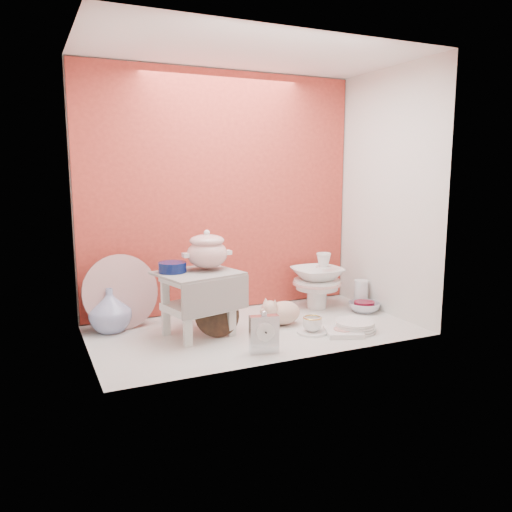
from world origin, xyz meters
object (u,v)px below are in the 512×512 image
Objects in this scene: soup_tureen at (207,250)px; porcelain_tower at (317,281)px; plush_pig at (284,312)px; dinner_plate_stack at (355,326)px; floral_platter at (121,292)px; step_stool at (198,304)px; blue_white_vase at (110,310)px; mantel_clock at (264,332)px; crystal_bowl at (364,307)px; gold_rim_teacup at (312,324)px.

soup_tureen is 0.88m from porcelain_tower.
plush_pig is 0.41m from dinner_plate_stack.
floral_platter reaches higher than dinner_plate_stack.
floral_platter is (-0.36, 0.30, 0.04)m from step_stool.
blue_white_vase is 0.98m from plush_pig.
step_stool is 0.52m from plush_pig.
blue_white_vase is 1.07× the size of dinner_plate_stack.
mantel_clock is at bearing -171.08° from dinner_plate_stack.
crystal_bowl is (1.11, 0.00, -0.15)m from step_stool.
floral_platter reaches higher than step_stool.
porcelain_tower is at bearing 83.18° from dinner_plate_stack.
dinner_plate_stack is at bearing -24.52° from soup_tureen.
soup_tureen is at bearing -171.36° from plush_pig.
soup_tureen reaches higher than step_stool.
crystal_bowl is (0.52, 0.24, -0.02)m from gold_rim_teacup.
floral_platter is at bearing 168.59° from crystal_bowl.
blue_white_vase is (-0.50, 0.22, -0.34)m from soup_tureen.
blue_white_vase is at bearing 155.72° from soup_tureen.
crystal_bowl is (1.47, -0.30, -0.18)m from floral_platter.
soup_tureen is 2.45× the size of gold_rim_teacup.
soup_tureen is at bearing -168.06° from porcelain_tower.
step_stool is 1.78× the size of dinner_plate_stack.
step_stool reaches higher than crystal_bowl.
blue_white_vase reaches higher than crystal_bowl.
soup_tureen is 0.64m from blue_white_vase.
dinner_plate_stack is (1.25, -0.57, -0.09)m from blue_white_vase.
porcelain_tower reaches higher than dinner_plate_stack.
blue_white_vase is at bearing 134.39° from step_stool.
soup_tureen reaches higher than dinner_plate_stack.
mantel_clock is (0.64, -0.66, -0.02)m from blue_white_vase.
porcelain_tower is (0.37, 0.24, 0.11)m from plush_pig.
blue_white_vase is at bearing 155.57° from dinner_plate_stack.
mantel_clock reaches higher than gold_rim_teacup.
floral_platter is 2.17× the size of crystal_bowl.
gold_rim_teacup is at bearing 163.82° from dinner_plate_stack.
crystal_bowl is at bearing 35.43° from mantel_clock.
crystal_bowl is at bearing -2.07° from soup_tureen.
plush_pig is at bearing -146.84° from porcelain_tower.
gold_rim_teacup is at bearing -26.23° from blue_white_vase.
dinner_plate_stack is (0.61, 0.10, -0.08)m from mantel_clock.
crystal_bowl is at bearing 24.19° from gold_rim_teacup.
floral_platter reaches higher than porcelain_tower.
porcelain_tower is at bearing -0.54° from step_stool.
gold_rim_teacup is (0.07, -0.20, -0.02)m from plush_pig.
blue_white_vase is (-0.43, 0.26, -0.05)m from step_stool.
dinner_plate_stack is (0.31, -0.27, -0.05)m from plush_pig.
floral_platter reaches higher than gold_rim_teacup.
crystal_bowl is 0.34m from porcelain_tower.
porcelain_tower is (1.31, -0.05, 0.06)m from blue_white_vase.
dinner_plate_stack is 0.63× the size of porcelain_tower.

